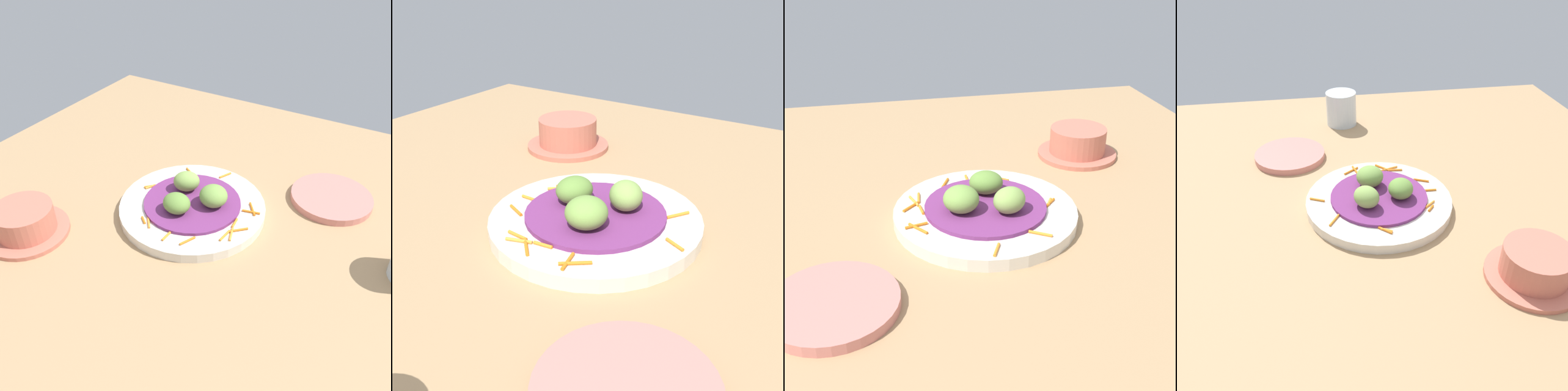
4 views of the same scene
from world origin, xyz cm
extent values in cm
cube|color=tan|center=(0.00, 0.00, 1.00)|extent=(110.00, 110.00, 2.00)
cylinder|color=silver|center=(2.47, -4.96, 2.92)|extent=(26.75, 26.75, 1.83)
cylinder|color=#702D6B|center=(2.47, -4.96, 4.13)|extent=(17.74, 17.74, 0.60)
cylinder|color=orange|center=(12.12, -5.36, 4.03)|extent=(1.33, 1.95, 0.40)
cylinder|color=orange|center=(8.03, -13.65, 4.03)|extent=(2.94, 2.11, 0.40)
cylinder|color=orange|center=(7.36, 3.52, 4.03)|extent=(1.69, 1.50, 0.40)
cylinder|color=orange|center=(-7.79, -8.83, 4.03)|extent=(2.46, 3.15, 0.40)
cylinder|color=orange|center=(6.18, 3.62, 4.03)|extent=(2.02, 2.37, 0.40)
cylinder|color=orange|center=(-8.08, -2.42, 4.03)|extent=(2.73, 2.61, 0.40)
cylinder|color=orange|center=(-6.73, -3.73, 4.03)|extent=(0.63, 2.43, 0.40)
cylinder|color=orange|center=(-1.98, 4.21, 4.03)|extent=(1.63, 2.90, 0.40)
cylinder|color=orange|center=(1.66, 5.02, 4.03)|extent=(0.48, 2.29, 0.40)
cylinder|color=orange|center=(-7.48, -0.86, 4.03)|extent=(1.34, 3.22, 0.40)
cylinder|color=orange|center=(12.11, -5.63, 4.03)|extent=(2.13, 2.19, 0.40)
cylinder|color=orange|center=(-7.93, -7.97, 4.03)|extent=(3.21, 1.11, 0.40)
cylinder|color=orange|center=(-6.69, 0.31, 4.03)|extent=(0.71, 2.94, 0.40)
cylinder|color=orange|center=(1.38, -16.18, 4.03)|extent=(1.58, 2.72, 0.40)
ellipsoid|color=#759E47|center=(-1.29, -6.04, 6.35)|extent=(7.11, 7.09, 3.84)
ellipsoid|color=#84A851|center=(5.29, -7.67, 6.29)|extent=(6.37, 6.13, 3.73)
ellipsoid|color=olive|center=(3.42, -1.16, 6.14)|extent=(5.84, 5.40, 3.43)
cylinder|color=tan|center=(-18.89, -21.13, 2.70)|extent=(15.28, 15.28, 1.39)
cylinder|color=#C66B56|center=(24.34, 14.47, 2.40)|extent=(14.36, 14.36, 0.80)
cylinder|color=#C66B56|center=(24.34, 14.47, 5.11)|extent=(10.15, 10.15, 4.61)
camera|label=1|loc=(-28.84, 47.98, 51.34)|focal=38.91mm
camera|label=2|loc=(-44.02, -33.74, 33.74)|focal=45.65mm
camera|label=3|loc=(-12.98, -71.66, 41.74)|focal=49.38mm
camera|label=4|loc=(65.27, -16.60, 47.56)|focal=38.71mm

